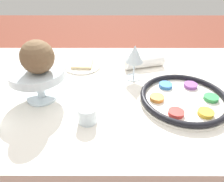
{
  "coord_description": "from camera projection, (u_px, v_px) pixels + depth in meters",
  "views": [
    {
      "loc": [
        0.13,
        0.75,
        1.24
      ],
      "look_at": [
        0.13,
        0.09,
        0.79
      ],
      "focal_mm": 35.0,
      "sensor_mm": 36.0,
      "label": 1
    }
  ],
  "objects": [
    {
      "name": "dining_table",
      "position": [
        138.0,
        150.0,
        1.1
      ],
      "size": [
        1.59,
        0.82,
        0.75
      ],
      "color": "silver",
      "rests_on": "ground_plane"
    },
    {
      "name": "seder_plate",
      "position": [
        184.0,
        98.0,
        0.8
      ],
      "size": [
        0.32,
        0.32,
        0.03
      ],
      "color": "silver",
      "rests_on": "dining_table"
    },
    {
      "name": "wine_glass",
      "position": [
        135.0,
        55.0,
        0.9
      ],
      "size": [
        0.07,
        0.07,
        0.15
      ],
      "color": "silver",
      "rests_on": "dining_table"
    },
    {
      "name": "fruit_stand",
      "position": [
        38.0,
        75.0,
        0.78
      ],
      "size": [
        0.2,
        0.2,
        0.12
      ],
      "color": "silver",
      "rests_on": "dining_table"
    },
    {
      "name": "orange_fruit",
      "position": [
        38.0,
        58.0,
        0.75
      ],
      "size": [
        0.08,
        0.08,
        0.08
      ],
      "color": "orange",
      "rests_on": "fruit_stand"
    },
    {
      "name": "coconut",
      "position": [
        37.0,
        57.0,
        0.71
      ],
      "size": [
        0.11,
        0.11,
        0.11
      ],
      "color": "brown",
      "rests_on": "fruit_stand"
    },
    {
      "name": "bread_plate",
      "position": [
        83.0,
        65.0,
        1.04
      ],
      "size": [
        0.17,
        0.17,
        0.02
      ],
      "color": "silver",
      "rests_on": "dining_table"
    },
    {
      "name": "napkin_roll",
      "position": [
        145.0,
        62.0,
        1.03
      ],
      "size": [
        0.19,
        0.1,
        0.05
      ],
      "color": "white",
      "rests_on": "dining_table"
    },
    {
      "name": "cup_mid",
      "position": [
        87.0,
        114.0,
        0.71
      ],
      "size": [
        0.06,
        0.06,
        0.06
      ],
      "color": "silver",
      "rests_on": "dining_table"
    }
  ]
}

